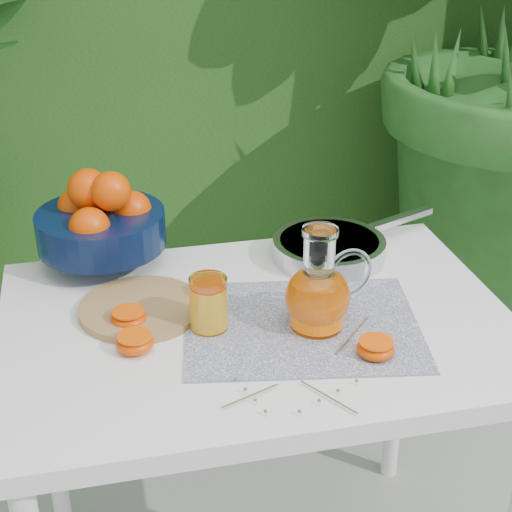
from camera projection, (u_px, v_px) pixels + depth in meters
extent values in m
imported|color=#25551D|center=(493.00, 30.00, 2.53)|extent=(2.98, 2.98, 2.12)
cube|color=white|center=(258.00, 328.00, 1.55)|extent=(1.00, 0.70, 0.04)
cylinder|color=white|center=(49.00, 417.00, 1.89)|extent=(0.04, 0.04, 0.71)
cylinder|color=white|center=(399.00, 369.00, 2.07)|extent=(0.04, 0.04, 0.71)
cube|color=#0D194B|center=(302.00, 325.00, 1.52)|extent=(0.50, 0.42, 0.00)
cylinder|color=olive|center=(141.00, 308.00, 1.56)|extent=(0.27, 0.27, 0.02)
cylinder|color=black|center=(104.00, 254.00, 1.74)|extent=(0.13, 0.13, 0.05)
cylinder|color=black|center=(101.00, 229.00, 1.71)|extent=(0.36, 0.36, 0.08)
sphere|color=#D75002|center=(78.00, 207.00, 1.74)|extent=(0.11, 0.11, 0.09)
sphere|color=#D75002|center=(132.00, 210.00, 1.72)|extent=(0.11, 0.11, 0.09)
sphere|color=#D75002|center=(90.00, 228.00, 1.64)|extent=(0.11, 0.11, 0.09)
sphere|color=#D75002|center=(110.00, 202.00, 1.76)|extent=(0.11, 0.11, 0.09)
sphere|color=#D75002|center=(88.00, 189.00, 1.68)|extent=(0.12, 0.12, 0.09)
sphere|color=#D75002|center=(111.00, 191.00, 1.66)|extent=(0.11, 0.11, 0.09)
cylinder|color=white|center=(317.00, 324.00, 1.51)|extent=(0.12, 0.12, 0.01)
ellipsoid|color=white|center=(318.00, 297.00, 1.48)|extent=(0.15, 0.15, 0.12)
cylinder|color=white|center=(319.00, 253.00, 1.44)|extent=(0.07, 0.07, 0.08)
cylinder|color=white|center=(320.00, 232.00, 1.42)|extent=(0.08, 0.08, 0.01)
torus|color=white|center=(349.00, 272.00, 1.49)|extent=(0.10, 0.03, 0.10)
cylinder|color=#D05404|center=(317.00, 302.00, 1.49)|extent=(0.12, 0.12, 0.09)
cylinder|color=white|center=(209.00, 303.00, 1.48)|extent=(0.09, 0.09, 0.11)
cylinder|color=#F3AC1E|center=(209.00, 307.00, 1.49)|extent=(0.08, 0.08, 0.09)
cylinder|color=#EB5007|center=(208.00, 286.00, 1.47)|extent=(0.07, 0.07, 0.00)
cylinder|color=silver|center=(329.00, 249.00, 1.76)|extent=(0.33, 0.33, 0.05)
cylinder|color=silver|center=(329.00, 241.00, 1.75)|extent=(0.29, 0.29, 0.01)
cube|color=silver|center=(401.00, 219.00, 1.87)|extent=(0.19, 0.09, 0.01)
ellipsoid|color=#D75002|center=(135.00, 343.00, 1.44)|extent=(0.08, 0.08, 0.03)
cylinder|color=#EB5007|center=(134.00, 336.00, 1.43)|extent=(0.07, 0.07, 0.00)
ellipsoid|color=#D75002|center=(129.00, 319.00, 1.51)|extent=(0.08, 0.08, 0.03)
cylinder|color=#EB5007|center=(128.00, 312.00, 1.50)|extent=(0.07, 0.07, 0.00)
ellipsoid|color=#D75002|center=(375.00, 349.00, 1.42)|extent=(0.08, 0.08, 0.03)
cylinder|color=#EB5007|center=(376.00, 342.00, 1.41)|extent=(0.07, 0.07, 0.00)
cylinder|color=brown|center=(329.00, 397.00, 1.31)|extent=(0.07, 0.11, 0.00)
sphere|color=#576C38|center=(300.00, 411.00, 1.27)|extent=(0.01, 0.01, 0.01)
sphere|color=#576C38|center=(319.00, 401.00, 1.30)|extent=(0.01, 0.01, 0.01)
sphere|color=#576C38|center=(338.00, 390.00, 1.32)|extent=(0.01, 0.01, 0.01)
sphere|color=#576C38|center=(356.00, 381.00, 1.34)|extent=(0.01, 0.01, 0.01)
cylinder|color=brown|center=(352.00, 335.00, 1.48)|extent=(0.10, 0.11, 0.00)
sphere|color=#576C38|center=(314.00, 323.00, 1.51)|extent=(0.01, 0.01, 0.01)
sphere|color=#576C38|center=(339.00, 330.00, 1.49)|extent=(0.01, 0.01, 0.01)
sphere|color=#576C38|center=(366.00, 338.00, 1.47)|extent=(0.01, 0.01, 0.01)
sphere|color=#576C38|center=(393.00, 345.00, 1.44)|extent=(0.01, 0.01, 0.01)
cylinder|color=brown|center=(250.00, 396.00, 1.31)|extent=(0.11, 0.04, 0.00)
sphere|color=#576C38|center=(266.00, 411.00, 1.27)|extent=(0.01, 0.01, 0.01)
sphere|color=#576C38|center=(255.00, 400.00, 1.30)|extent=(0.01, 0.01, 0.01)
sphere|color=#576C38|center=(245.00, 389.00, 1.32)|extent=(0.01, 0.01, 0.01)
sphere|color=#576C38|center=(236.00, 379.00, 1.35)|extent=(0.01, 0.01, 0.01)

